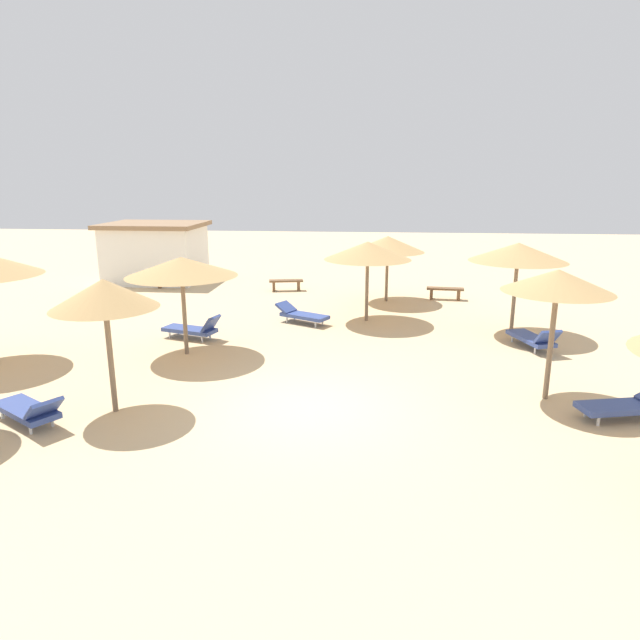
# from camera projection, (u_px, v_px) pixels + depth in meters

# --- Properties ---
(ground_plane) EXTENTS (80.00, 80.00, 0.00)m
(ground_plane) POSITION_uv_depth(u_px,v_px,m) (307.00, 406.00, 12.21)
(ground_plane) COLOR #D1B284
(parasol_0) EXTENTS (3.04, 3.04, 2.94)m
(parasol_0) POSITION_uv_depth(u_px,v_px,m) (518.00, 252.00, 17.24)
(parasol_0) COLOR #75604C
(parasol_0) RESTS_ON ground
(parasol_2) EXTENTS (3.01, 3.01, 2.79)m
(parasol_2) POSITION_uv_depth(u_px,v_px,m) (368.00, 251.00, 18.87)
(parasol_2) COLOR #75604C
(parasol_2) RESTS_ON ground
(parasol_3) EXTENTS (3.09, 3.09, 2.79)m
(parasol_3) POSITION_uv_depth(u_px,v_px,m) (181.00, 267.00, 15.21)
(parasol_3) COLOR #75604C
(parasol_3) RESTS_ON ground
(parasol_4) EXTENTS (2.37, 2.37, 2.99)m
(parasol_4) POSITION_uv_depth(u_px,v_px,m) (558.00, 282.00, 11.96)
(parasol_4) COLOR #75604C
(parasol_4) RESTS_ON ground
(parasol_5) EXTENTS (2.20, 2.20, 2.91)m
(parasol_5) POSITION_uv_depth(u_px,v_px,m) (104.00, 294.00, 11.32)
(parasol_5) COLOR #75604C
(parasol_5) RESTS_ON ground
(parasol_7) EXTENTS (2.95, 2.95, 2.64)m
(parasol_7) POSITION_uv_depth(u_px,v_px,m) (388.00, 244.00, 22.01)
(parasol_7) COLOR #75604C
(parasol_7) RESTS_ON ground
(lounger_0) EXTENTS (1.18, 1.96, 0.79)m
(lounger_0) POSITION_uv_depth(u_px,v_px,m) (533.00, 338.00, 16.22)
(lounger_0) COLOR #33478C
(lounger_0) RESTS_ON ground
(lounger_2) EXTENTS (1.98, 1.47, 0.65)m
(lounger_2) POSITION_uv_depth(u_px,v_px,m) (301.00, 314.00, 19.08)
(lounger_2) COLOR #33478C
(lounger_2) RESTS_ON ground
(lounger_3) EXTENTS (1.95, 1.14, 0.81)m
(lounger_3) POSITION_uv_depth(u_px,v_px,m) (193.00, 329.00, 17.21)
(lounger_3) COLOR #33478C
(lounger_3) RESTS_ON ground
(lounger_4) EXTENTS (2.01, 1.06, 0.62)m
(lounger_4) POSITION_uv_depth(u_px,v_px,m) (626.00, 405.00, 11.48)
(lounger_4) COLOR #33478C
(lounger_4) RESTS_ON ground
(lounger_5) EXTENTS (1.94, 1.53, 0.74)m
(lounger_5) POSITION_uv_depth(u_px,v_px,m) (29.00, 410.00, 11.25)
(lounger_5) COLOR #33478C
(lounger_5) RESTS_ON ground
(bench_0) EXTENTS (1.53, 0.53, 0.49)m
(bench_0) POSITION_uv_depth(u_px,v_px,m) (445.00, 291.00, 22.78)
(bench_0) COLOR brown
(bench_0) RESTS_ON ground
(bench_1) EXTENTS (1.55, 0.67, 0.49)m
(bench_1) POSITION_uv_depth(u_px,v_px,m) (286.00, 283.00, 24.54)
(bench_1) COLOR brown
(bench_1) RESTS_ON ground
(bench_2) EXTENTS (1.52, 0.49, 0.49)m
(bench_2) POSITION_uv_depth(u_px,v_px,m) (172.00, 281.00, 25.13)
(bench_2) COLOR brown
(bench_2) RESTS_ON ground
(beach_cabana) EXTENTS (4.57, 3.82, 2.81)m
(beach_cabana) POSITION_uv_depth(u_px,v_px,m) (156.00, 252.00, 26.58)
(beach_cabana) COLOR white
(beach_cabana) RESTS_ON ground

